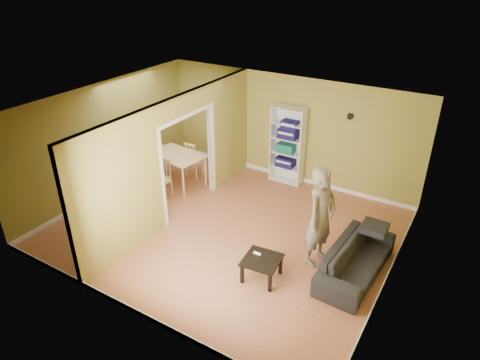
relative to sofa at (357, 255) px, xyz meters
The scene contains 16 objects.
room_shell 2.85m from the sofa, behind, with size 6.50×6.50×6.50m.
partition 4.01m from the sofa, behind, with size 0.22×5.50×2.60m, color olive, non-canonical shape.
wall_speaker 3.31m from the sofa, 114.08° to the left, with size 0.10×0.10×0.10m, color black.
sofa is the anchor object (origin of this frame).
person 1.02m from the sofa, behind, with size 0.63×0.81×2.22m, color slate.
bookshelf 3.71m from the sofa, 134.84° to the left, with size 0.80×0.35×1.91m.
paper_box_navy_a 3.66m from the sofa, 135.72° to the left, with size 0.45×0.29×0.23m, color navy.
paper_box_teal 3.69m from the sofa, 135.81° to the left, with size 0.43×0.28×0.22m, color #128A5D.
paper_box_navy_b 3.74m from the sofa, 135.42° to the left, with size 0.46×0.30×0.23m, color navy.
paper_box_navy_c 3.76m from the sofa, 135.03° to the left, with size 0.40×0.26×0.20m, color navy.
coffee_table 1.67m from the sofa, 144.27° to the right, with size 0.61×0.61×0.41m.
game_controller 1.74m from the sofa, 149.04° to the right, with size 0.14×0.04×0.03m, color white.
dining_table 4.91m from the sofa, 167.87° to the left, with size 1.27×0.85×0.80m.
chair_left 5.56m from the sofa, 169.34° to the left, with size 0.40×0.40×0.88m, color tan, non-canonical shape.
chair_near 4.72m from the sofa, behind, with size 0.41×0.41×0.90m, color tan, non-canonical shape.
chair_far 4.98m from the sofa, 161.07° to the left, with size 0.43×0.43×0.94m, color tan, non-canonical shape.
Camera 1 is at (4.05, -6.16, 5.01)m, focal length 32.00 mm.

